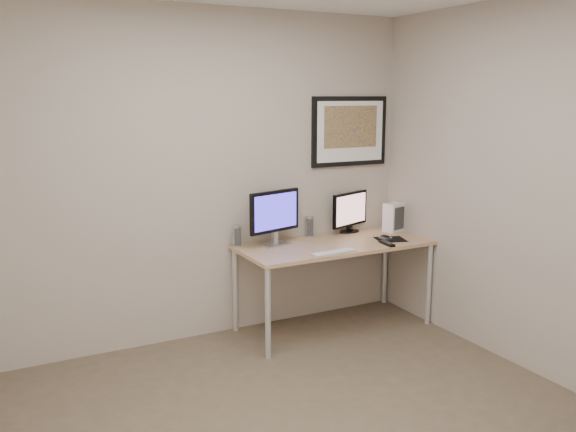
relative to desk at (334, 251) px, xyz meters
name	(u,v)px	position (x,y,z in m)	size (l,w,h in m)	color
room	(274,144)	(-1.00, -0.90, 0.98)	(3.60, 3.60, 3.60)	white
desk	(334,251)	(0.00, 0.00, 0.00)	(1.60, 0.70, 0.73)	#936747
framed_art	(350,131)	(0.35, 0.33, 0.96)	(0.75, 0.04, 0.60)	black
monitor_large	(275,215)	(-0.47, 0.16, 0.32)	(0.49, 0.21, 0.45)	#B4B4B9
monitor_tv	(350,211)	(0.33, 0.28, 0.26)	(0.44, 0.18, 0.36)	black
speaker_left	(237,236)	(-0.76, 0.26, 0.15)	(0.07, 0.07, 0.17)	#B4B4B9
speaker_right	(309,227)	(-0.06, 0.31, 0.15)	(0.07, 0.07, 0.17)	#B4B4B9
keyboard	(334,252)	(-0.18, -0.28, 0.07)	(0.38, 0.10, 0.01)	#B9B9BD
mousepad	(390,239)	(0.49, -0.12, 0.07)	(0.24, 0.21, 0.00)	black
mouse	(385,237)	(0.45, -0.09, 0.09)	(0.06, 0.11, 0.04)	black
remote	(387,243)	(0.35, -0.25, 0.08)	(0.05, 0.19, 0.02)	black
fan_unit	(394,217)	(0.71, 0.14, 0.19)	(0.17, 0.12, 0.25)	silver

